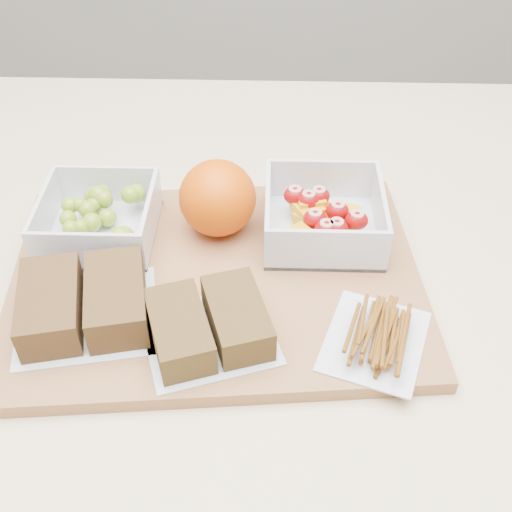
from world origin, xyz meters
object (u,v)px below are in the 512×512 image
Objects in this scene: cutting_board at (216,280)px; sandwich_bag_left at (84,303)px; orange at (217,198)px; grape_container at (100,218)px; fruit_container at (323,218)px; pretzel_bag at (376,334)px; sandwich_bag_center at (209,325)px.

cutting_board is 0.14m from sandwich_bag_left.
orange is 0.18m from sandwich_bag_left.
fruit_container reaches higher than grape_container.
grape_container is at bearing 94.65° from sandwich_bag_left.
sandwich_bag_left is at bearing -130.57° from orange.
orange reaches higher than grape_container.
cutting_board is at bearing 27.28° from sandwich_bag_left.
grape_container is at bearing 152.66° from pretzel_bag.
sandwich_bag_left is 0.27m from pretzel_bag.
sandwich_bag_center is at bearing -48.31° from grape_container.
cutting_board is 2.91× the size of sandwich_bag_center.
sandwich_bag_center is (-0.11, -0.15, -0.00)m from fruit_container.
fruit_container is at bearing 105.17° from pretzel_bag.
sandwich_bag_left is (0.01, -0.12, -0.00)m from grape_container.
cutting_board is at bearing 90.10° from sandwich_bag_center.
orange reaches higher than fruit_container.
sandwich_bag_left reaches higher than pretzel_bag.
grape_container is at bearing -174.17° from orange.
fruit_container reaches higher than sandwich_bag_left.
cutting_board is at bearing -25.61° from grape_container.
grape_container is 0.94× the size of fruit_container.
orange is (-0.11, 0.00, 0.02)m from fruit_container.
sandwich_bag_left is 0.12m from sandwich_bag_center.
fruit_container is 0.16m from pretzel_bag.
orange reaches higher than pretzel_bag.
orange is at bearing 177.75° from fruit_container.
grape_container reaches higher than sandwich_bag_left.
cutting_board is 0.18m from pretzel_bag.
pretzel_bag is at bearing -45.58° from orange.
pretzel_bag is at bearing -4.77° from sandwich_bag_left.
pretzel_bag is at bearing -34.12° from cutting_board.
cutting_board is 3.31× the size of fruit_container.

